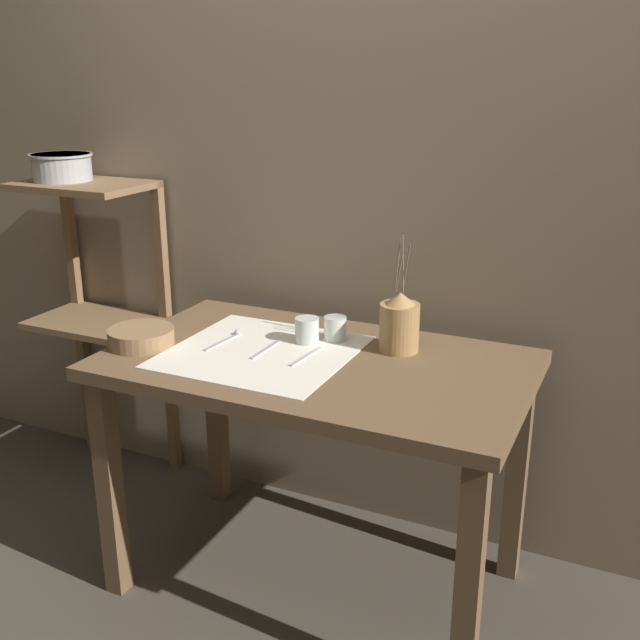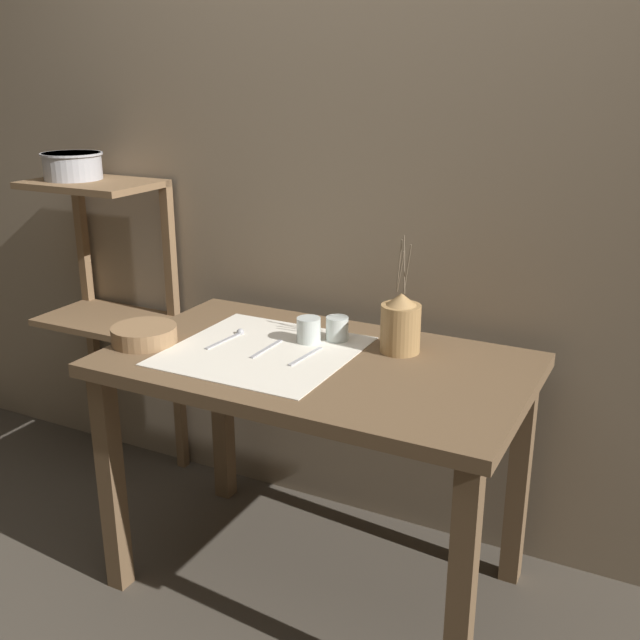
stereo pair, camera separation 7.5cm
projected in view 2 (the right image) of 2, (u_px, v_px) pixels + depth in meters
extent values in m
plane|color=#473F35|center=(317.00, 580.00, 2.41)|extent=(12.00, 12.00, 0.00)
cube|color=gray|center=(383.00, 186.00, 2.42)|extent=(7.00, 0.06, 2.40)
cube|color=brown|center=(316.00, 365.00, 2.17)|extent=(1.22, 0.72, 0.04)
cube|color=brown|center=(111.00, 484.00, 2.27)|extent=(0.06, 0.06, 0.73)
cube|color=brown|center=(462.00, 593.00, 1.80)|extent=(0.06, 0.06, 0.73)
cube|color=brown|center=(222.00, 408.00, 2.78)|extent=(0.06, 0.06, 0.73)
cube|color=brown|center=(519.00, 478.00, 2.31)|extent=(0.06, 0.06, 0.73)
cube|color=brown|center=(92.00, 184.00, 2.70)|extent=(0.47, 0.32, 0.02)
cube|color=brown|center=(105.00, 320.00, 2.87)|extent=(0.47, 0.32, 0.02)
cube|color=brown|center=(90.00, 316.00, 3.10)|extent=(0.04, 0.04, 1.18)
cube|color=brown|center=(175.00, 332.00, 2.91)|extent=(0.04, 0.04, 1.18)
cube|color=silver|center=(263.00, 351.00, 2.22)|extent=(0.52, 0.52, 0.00)
cylinder|color=#A87F4C|center=(400.00, 328.00, 2.19)|extent=(0.12, 0.12, 0.14)
cone|color=#A87F4C|center=(402.00, 299.00, 2.16)|extent=(0.09, 0.09, 0.04)
cylinder|color=brown|center=(407.00, 268.00, 2.13)|extent=(0.03, 0.03, 0.15)
cylinder|color=brown|center=(404.00, 265.00, 2.14)|extent=(0.02, 0.02, 0.17)
cylinder|color=brown|center=(399.00, 265.00, 2.16)|extent=(0.02, 0.02, 0.15)
cylinder|color=brown|center=(400.00, 272.00, 2.12)|extent=(0.03, 0.03, 0.13)
cylinder|color=#8E6B47|center=(144.00, 335.00, 2.28)|extent=(0.20, 0.20, 0.05)
cylinder|color=silver|center=(309.00, 330.00, 2.27)|extent=(0.07, 0.07, 0.08)
cylinder|color=silver|center=(337.00, 328.00, 2.29)|extent=(0.07, 0.07, 0.07)
cube|color=#A8A8AD|center=(224.00, 341.00, 2.29)|extent=(0.03, 0.17, 0.00)
sphere|color=#A8A8AD|center=(240.00, 332.00, 2.35)|extent=(0.02, 0.02, 0.02)
cube|color=#A8A8AD|center=(266.00, 349.00, 2.22)|extent=(0.01, 0.17, 0.00)
cube|color=#A8A8AD|center=(306.00, 356.00, 2.16)|extent=(0.03, 0.17, 0.00)
cylinder|color=#A8A8AD|center=(73.00, 166.00, 2.72)|extent=(0.21, 0.21, 0.10)
cylinder|color=#A8A8AD|center=(71.00, 154.00, 2.71)|extent=(0.22, 0.22, 0.01)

